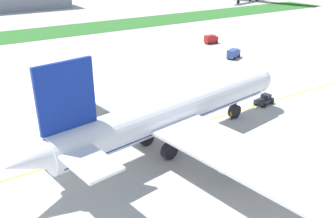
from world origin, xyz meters
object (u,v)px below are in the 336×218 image
(service_truck_baggage_loader, at_px, (211,39))
(service_truck_fuel_bowser, at_px, (234,53))
(pushback_tug, at_px, (264,100))
(ground_crew_wingwalker_port, at_px, (232,115))
(airliner_foreground, at_px, (170,113))

(service_truck_baggage_loader, xyz_separation_m, service_truck_fuel_bowser, (-6.32, -18.39, -0.07))
(service_truck_baggage_loader, bearing_deg, pushback_tug, -117.33)
(pushback_tug, bearing_deg, ground_crew_wingwalker_port, -169.56)
(pushback_tug, xyz_separation_m, service_truck_fuel_bowser, (18.71, 30.07, 0.54))
(ground_crew_wingwalker_port, bearing_deg, pushback_tug, 10.44)
(ground_crew_wingwalker_port, height_order, service_truck_baggage_loader, service_truck_baggage_loader)
(pushback_tug, bearing_deg, service_truck_baggage_loader, 62.67)
(pushback_tug, distance_m, service_truck_fuel_bowser, 35.42)
(airliner_foreground, xyz_separation_m, service_truck_baggage_loader, (51.43, 52.55, -4.41))
(ground_crew_wingwalker_port, bearing_deg, service_truck_baggage_loader, 54.52)
(ground_crew_wingwalker_port, distance_m, service_truck_baggage_loader, 61.99)
(airliner_foreground, bearing_deg, service_truck_fuel_bowser, 37.14)
(pushback_tug, xyz_separation_m, ground_crew_wingwalker_port, (-10.94, -2.02, 0.10))
(service_truck_baggage_loader, bearing_deg, airliner_foreground, -134.38)
(airliner_foreground, distance_m, service_truck_baggage_loader, 73.65)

